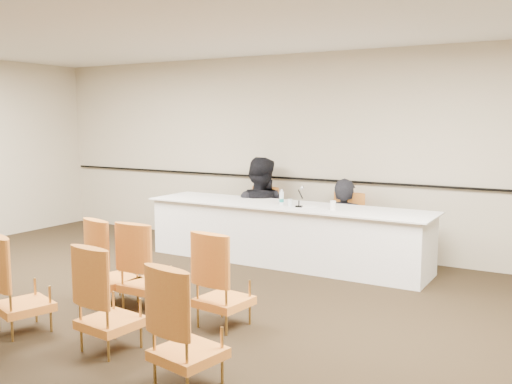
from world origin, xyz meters
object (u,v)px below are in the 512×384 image
(panelist_main, at_px, (343,238))
(microphone, at_px, (299,197))
(water_bottle, at_px, (282,197))
(drinking_glass, at_px, (290,203))
(coffee_cup, at_px, (333,205))
(aud_chair_front_left, at_px, (114,261))
(aud_chair_back_mid, at_px, (110,297))
(aud_chair_back_right, at_px, (188,325))
(aud_chair_front_right, at_px, (224,279))
(panel_table, at_px, (285,234))
(aud_chair_front_mid, at_px, (147,265))
(panelist_second, at_px, (259,220))
(panelist_main_chair, at_px, (344,227))
(panelist_second_chair, at_px, (259,218))
(aud_chair_back_left, at_px, (23,283))

(panelist_main, xyz_separation_m, microphone, (-0.37, -0.71, 0.65))
(water_bottle, xyz_separation_m, drinking_glass, (0.16, -0.06, -0.06))
(coffee_cup, distance_m, aud_chair_front_left, 2.90)
(aud_chair_back_mid, bearing_deg, coffee_cup, 84.95)
(microphone, bearing_deg, panelist_main, 53.00)
(aud_chair_front_left, height_order, aud_chair_back_right, same)
(panelist_main, relative_size, coffee_cup, 14.15)
(coffee_cup, relative_size, aud_chair_front_right, 0.13)
(panel_table, distance_m, aud_chair_front_right, 2.59)
(water_bottle, height_order, aud_chair_front_mid, water_bottle)
(coffee_cup, height_order, aud_chair_front_mid, same)
(panelist_second, relative_size, microphone, 7.05)
(aud_chair_front_left, relative_size, aud_chair_front_mid, 1.00)
(panelist_main_chair, height_order, aud_chair_front_left, same)
(panel_table, relative_size, aud_chair_front_mid, 4.35)
(microphone, height_order, aud_chair_back_mid, microphone)
(aud_chair_back_mid, bearing_deg, water_bottle, 98.31)
(drinking_glass, xyz_separation_m, aud_chair_back_mid, (-0.03, -3.39, -0.40))
(panel_table, xyz_separation_m, drinking_glass, (0.13, -0.10, 0.46))
(aud_chair_front_mid, relative_size, aud_chair_back_mid, 1.00)
(panelist_second, bearing_deg, aud_chair_front_left, 78.77)
(drinking_glass, bearing_deg, microphone, -5.15)
(aud_chair_front_left, height_order, aud_chair_front_mid, same)
(panel_table, relative_size, water_bottle, 19.22)
(aud_chair_back_right, bearing_deg, coffee_cup, 105.38)
(water_bottle, distance_m, aud_chair_back_mid, 3.48)
(panelist_second_chair, distance_m, drinking_glass, 1.21)
(microphone, relative_size, aud_chair_front_left, 0.29)
(panelist_second_chair, xyz_separation_m, aud_chair_front_mid, (0.40, -3.08, 0.00))
(panel_table, distance_m, aud_chair_front_left, 2.65)
(microphone, distance_m, aud_chair_back_left, 3.71)
(panel_table, relative_size, aud_chair_back_right, 4.35)
(panelist_main_chair, relative_size, coffee_cup, 7.81)
(coffee_cup, relative_size, aud_chair_back_right, 0.13)
(aud_chair_back_left, bearing_deg, aud_chair_back_mid, 22.80)
(drinking_glass, relative_size, aud_chair_back_right, 0.11)
(aud_chair_back_mid, bearing_deg, panelist_second, 108.05)
(panelist_main, height_order, panelist_second_chair, panelist_main)
(microphone, distance_m, aud_chair_back_mid, 3.42)
(aud_chair_front_left, xyz_separation_m, aud_chair_back_right, (1.89, -1.17, 0.00))
(water_bottle, xyz_separation_m, aud_chair_front_left, (-0.77, -2.48, -0.46))
(panelist_second_chair, bearing_deg, panelist_main, 0.00)
(panelist_second_chair, xyz_separation_m, water_bottle, (0.73, -0.64, 0.46))
(aud_chair_front_right, height_order, aud_chair_back_mid, same)
(panelist_second_chair, xyz_separation_m, aud_chair_back_mid, (0.87, -4.09, 0.00))
(panelist_main_chair, bearing_deg, drinking_glass, -125.96)
(water_bottle, relative_size, aud_chair_back_mid, 0.23)
(microphone, relative_size, coffee_cup, 2.28)
(panel_table, relative_size, panelist_main, 2.40)
(panelist_main, bearing_deg, aud_chair_back_left, 68.04)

